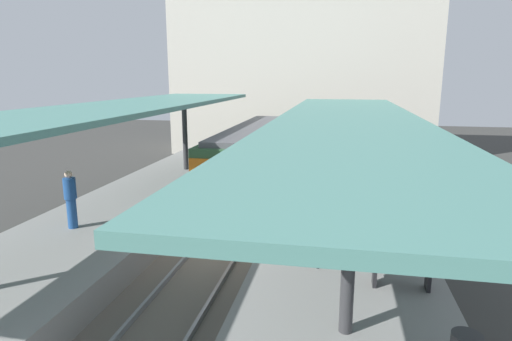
{
  "coord_description": "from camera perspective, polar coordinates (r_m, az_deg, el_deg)",
  "views": [
    {
      "loc": [
        3.57,
        -11.98,
        5.43
      ],
      "look_at": [
        0.12,
        5.55,
        1.55
      ],
      "focal_mm": 30.25,
      "sensor_mm": 36.0,
      "label": 1
    }
  ],
  "objects": [
    {
      "name": "commuter_train",
      "position": [
        19.43,
        0.32,
        1.26
      ],
      "size": [
        2.78,
        10.85,
        3.1
      ],
      "color": "#2D5633",
      "rests_on": "track_ballast"
    },
    {
      "name": "ground_plane",
      "position": [
        13.63,
        -5.12,
        -11.29
      ],
      "size": [
        80.0,
        80.0,
        0.0
      ],
      "primitive_type": "plane",
      "color": "#383835"
    },
    {
      "name": "rail_near_side",
      "position": [
        13.73,
        -8.07,
        -9.96
      ],
      "size": [
        0.08,
        28.0,
        0.14
      ],
      "primitive_type": "cube",
      "color": "slate",
      "rests_on": "track_ballast"
    },
    {
      "name": "platform_bench",
      "position": [
        9.98,
        18.66,
        -11.86
      ],
      "size": [
        1.4,
        0.41,
        0.86
      ],
      "color": "black",
      "rests_on": "platform_right"
    },
    {
      "name": "passenger_near_bench",
      "position": [
        14.66,
        7.52,
        -1.88
      ],
      "size": [
        0.36,
        0.36,
        1.69
      ],
      "color": "navy",
      "rests_on": "platform_right"
    },
    {
      "name": "passenger_mid_platform",
      "position": [
        17.5,
        13.33,
        0.17
      ],
      "size": [
        0.36,
        0.36,
        1.67
      ],
      "color": "#7A337A",
      "rests_on": "platform_right"
    },
    {
      "name": "station_building_backdrop",
      "position": [
        32.11,
        6.04,
        12.31
      ],
      "size": [
        18.0,
        6.0,
        11.0
      ],
      "primitive_type": "cube",
      "color": "beige",
      "rests_on": "ground_plane"
    },
    {
      "name": "platform_right",
      "position": [
        12.95,
        11.48,
        -10.38
      ],
      "size": [
        4.4,
        28.0,
        1.0
      ],
      "primitive_type": "cube",
      "color": "gray",
      "rests_on": "ground_plane"
    },
    {
      "name": "canopy_right",
      "position": [
        13.44,
        12.13,
        6.47
      ],
      "size": [
        4.18,
        21.0,
        3.26
      ],
      "color": "#333335",
      "rests_on": "platform_right"
    },
    {
      "name": "track_ballast",
      "position": [
        13.59,
        -5.13,
        -10.9
      ],
      "size": [
        3.2,
        28.0,
        0.2
      ],
      "primitive_type": "cube",
      "color": "#59544C",
      "rests_on": "ground_plane"
    },
    {
      "name": "rail_far_side",
      "position": [
        13.35,
        -2.12,
        -10.5
      ],
      "size": [
        0.08,
        28.0,
        0.14
      ],
      "primitive_type": "cube",
      "color": "slate",
      "rests_on": "track_ballast"
    },
    {
      "name": "canopy_left",
      "position": [
        15.31,
        -17.86,
        7.7
      ],
      "size": [
        4.18,
        21.0,
        3.5
      ],
      "color": "#333335",
      "rests_on": "platform_left"
    },
    {
      "name": "platform_sign",
      "position": [
        10.0,
        8.46,
        -4.19
      ],
      "size": [
        0.9,
        0.08,
        2.21
      ],
      "color": "#262628",
      "rests_on": "platform_right"
    },
    {
      "name": "platform_left",
      "position": [
        14.9,
        -19.47,
        -7.8
      ],
      "size": [
        4.4,
        28.0,
        1.0
      ],
      "primitive_type": "cube",
      "color": "gray",
      "rests_on": "ground_plane"
    },
    {
      "name": "passenger_far_end",
      "position": [
        13.93,
        -23.31,
        -3.41
      ],
      "size": [
        0.36,
        0.36,
        1.75
      ],
      "color": "navy",
      "rests_on": "platform_left"
    }
  ]
}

